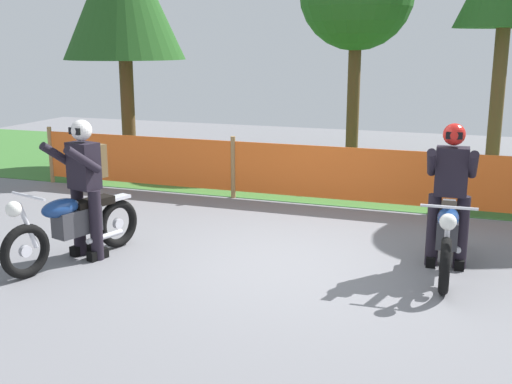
{
  "coord_description": "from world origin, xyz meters",
  "views": [
    {
      "loc": [
        1.98,
        -6.89,
        2.56
      ],
      "look_at": [
        -0.35,
        -0.28,
        0.9
      ],
      "focal_mm": 44.1,
      "sensor_mm": 36.0,
      "label": 1
    }
  ],
  "objects_px": {
    "motorcycle_trailing": "(447,235)",
    "rider_lead": "(85,181)",
    "motorcycle_lead": "(73,225)",
    "rider_trailing": "(450,191)"
  },
  "relations": [
    {
      "from": "motorcycle_lead",
      "to": "rider_trailing",
      "type": "distance_m",
      "value": 4.42
    },
    {
      "from": "motorcycle_lead",
      "to": "rider_lead",
      "type": "xyz_separation_m",
      "value": [
        0.06,
        0.21,
        0.5
      ]
    },
    {
      "from": "motorcycle_trailing",
      "to": "rider_lead",
      "type": "xyz_separation_m",
      "value": [
        -4.16,
        -0.89,
        0.5
      ]
    },
    {
      "from": "motorcycle_lead",
      "to": "rider_trailing",
      "type": "xyz_separation_m",
      "value": [
        4.21,
        1.28,
        0.46
      ]
    },
    {
      "from": "rider_lead",
      "to": "rider_trailing",
      "type": "distance_m",
      "value": 4.29
    },
    {
      "from": "motorcycle_lead",
      "to": "motorcycle_trailing",
      "type": "bearing_deg",
      "value": 121.03
    },
    {
      "from": "motorcycle_lead",
      "to": "rider_lead",
      "type": "distance_m",
      "value": 0.54
    },
    {
      "from": "motorcycle_trailing",
      "to": "rider_lead",
      "type": "bearing_deg",
      "value": -79.85
    },
    {
      "from": "motorcycle_trailing",
      "to": "rider_trailing",
      "type": "relative_size",
      "value": 1.16
    },
    {
      "from": "rider_lead",
      "to": "rider_trailing",
      "type": "bearing_deg",
      "value": 121.03
    }
  ]
}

